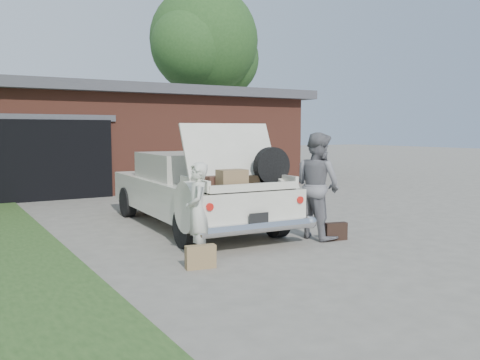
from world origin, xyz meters
TOP-DOWN VIEW (x-y plane):
  - ground at (0.00, 0.00)m, footprint 90.00×90.00m
  - house at (0.98, 11.47)m, footprint 12.80×7.80m
  - tree_right at (7.38, 16.14)m, footprint 6.08×5.28m
  - sedan at (0.15, 2.57)m, footprint 2.23×5.20m
  - woman_left at (-0.99, 0.18)m, footprint 0.51×0.62m
  - woman_right at (1.51, 0.45)m, footprint 0.79×0.97m
  - suitcase_left at (-1.17, -0.28)m, footprint 0.44×0.20m
  - suitcase_right at (1.67, 0.13)m, footprint 0.42×0.21m

SIDE VIEW (x-z plane):
  - ground at x=0.00m, z-range 0.00..0.00m
  - suitcase_right at x=1.67m, z-range 0.00..0.31m
  - suitcase_left at x=-1.17m, z-range 0.00..0.33m
  - woman_left at x=-0.99m, z-range 0.00..1.44m
  - sedan at x=0.15m, z-range -0.27..1.76m
  - woman_right at x=1.51m, z-range 0.00..1.87m
  - house at x=0.98m, z-range 0.02..3.32m
  - tree_right at x=7.38m, z-range 1.54..10.46m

